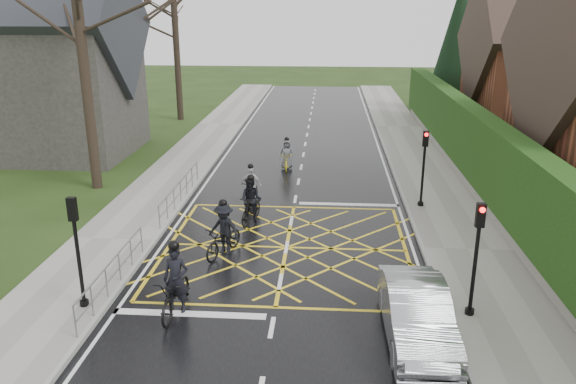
# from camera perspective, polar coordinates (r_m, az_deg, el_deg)

# --- Properties ---
(ground) EXTENTS (120.00, 120.00, 0.00)m
(ground) POSITION_cam_1_polar(r_m,az_deg,el_deg) (19.10, -0.15, -5.66)
(ground) COLOR black
(ground) RESTS_ON ground
(road) EXTENTS (9.00, 80.00, 0.01)m
(road) POSITION_cam_1_polar(r_m,az_deg,el_deg) (19.09, -0.15, -5.65)
(road) COLOR black
(road) RESTS_ON ground
(sidewalk_right) EXTENTS (3.00, 80.00, 0.15)m
(sidewalk_right) POSITION_cam_1_polar(r_m,az_deg,el_deg) (19.59, 17.72, -5.71)
(sidewalk_right) COLOR gray
(sidewalk_right) RESTS_ON ground
(sidewalk_left) EXTENTS (3.00, 80.00, 0.15)m
(sidewalk_left) POSITION_cam_1_polar(r_m,az_deg,el_deg) (20.38, -17.29, -4.72)
(sidewalk_left) COLOR gray
(sidewalk_left) RESTS_ON ground
(stone_wall) EXTENTS (0.50, 38.00, 0.70)m
(stone_wall) POSITION_cam_1_polar(r_m,az_deg,el_deg) (25.37, 18.64, 0.36)
(stone_wall) COLOR slate
(stone_wall) RESTS_ON ground
(hedge) EXTENTS (0.90, 38.00, 2.80)m
(hedge) POSITION_cam_1_polar(r_m,az_deg,el_deg) (24.92, 19.05, 4.19)
(hedge) COLOR #10330E
(hedge) RESTS_ON stone_wall
(house_far) EXTENTS (9.80, 8.80, 10.30)m
(house_far) POSITION_cam_1_polar(r_m,az_deg,el_deg) (38.01, 25.37, 11.51)
(house_far) COLOR brown
(house_far) RESTS_ON ground
(conifer) EXTENTS (4.60, 4.60, 10.00)m
(conifer) POSITION_cam_1_polar(r_m,az_deg,el_deg) (44.49, 16.89, 14.04)
(conifer) COLOR black
(conifer) RESTS_ON ground
(church) EXTENTS (8.80, 7.80, 11.00)m
(church) POSITION_cam_1_polar(r_m,az_deg,el_deg) (33.05, -23.11, 12.01)
(church) COLOR #2D2B28
(church) RESTS_ON ground
(tree_near) EXTENTS (9.24, 9.24, 11.44)m
(tree_near) POSITION_cam_1_polar(r_m,az_deg,el_deg) (25.56, -20.66, 17.57)
(tree_near) COLOR black
(tree_near) RESTS_ON ground
(tree_far) EXTENTS (8.40, 8.40, 10.40)m
(tree_far) POSITION_cam_1_polar(r_m,az_deg,el_deg) (40.80, -11.46, 17.21)
(tree_far) COLOR black
(tree_far) RESTS_ON ground
(railing_south) EXTENTS (0.05, 5.04, 1.03)m
(railing_south) POSITION_cam_1_polar(r_m,az_deg,el_deg) (16.66, -17.40, -7.38)
(railing_south) COLOR slate
(railing_south) RESTS_ON ground
(railing_north) EXTENTS (0.05, 6.04, 1.03)m
(railing_north) POSITION_cam_1_polar(r_m,az_deg,el_deg) (23.28, -10.90, 0.56)
(railing_north) COLOR slate
(railing_north) RESTS_ON ground
(traffic_light_ne) EXTENTS (0.24, 0.31, 3.21)m
(traffic_light_ne) POSITION_cam_1_polar(r_m,az_deg,el_deg) (22.75, 13.58, 2.26)
(traffic_light_ne) COLOR black
(traffic_light_ne) RESTS_ON ground
(traffic_light_se) EXTENTS (0.24, 0.31, 3.21)m
(traffic_light_se) POSITION_cam_1_polar(r_m,az_deg,el_deg) (15.02, 18.49, -6.68)
(traffic_light_se) COLOR black
(traffic_light_se) RESTS_ON ground
(traffic_light_sw) EXTENTS (0.24, 0.31, 3.21)m
(traffic_light_sw) POSITION_cam_1_polar(r_m,az_deg,el_deg) (15.65, -20.54, -5.90)
(traffic_light_sw) COLOR black
(traffic_light_sw) RESTS_ON ground
(cyclist_rear) EXTENTS (0.86, 2.15, 2.05)m
(cyclist_rear) POSITION_cam_1_polar(r_m,az_deg,el_deg) (15.30, -11.32, -9.73)
(cyclist_rear) COLOR black
(cyclist_rear) RESTS_ON ground
(cyclist_back) EXTENTS (0.96, 1.94, 1.87)m
(cyclist_back) POSITION_cam_1_polar(r_m,az_deg,el_deg) (21.07, -3.77, -1.28)
(cyclist_back) COLOR black
(cyclist_back) RESTS_ON ground
(cyclist_mid) EXTENTS (1.38, 2.07, 1.90)m
(cyclist_mid) POSITION_cam_1_polar(r_m,az_deg,el_deg) (18.45, -6.53, -4.32)
(cyclist_mid) COLOR black
(cyclist_mid) RESTS_ON ground
(cyclist_front) EXTENTS (0.96, 1.73, 1.68)m
(cyclist_front) POSITION_cam_1_polar(r_m,az_deg,el_deg) (23.18, -3.80, 0.34)
(cyclist_front) COLOR black
(cyclist_front) RESTS_ON ground
(cyclist_lead) EXTENTS (0.77, 1.72, 1.64)m
(cyclist_lead) POSITION_cam_1_polar(r_m,az_deg,el_deg) (27.98, -0.14, 3.44)
(cyclist_lead) COLOR gold
(cyclist_lead) RESTS_ON ground
(car) EXTENTS (1.57, 4.26, 1.39)m
(car) POSITION_cam_1_polar(r_m,az_deg,el_deg) (14.24, 12.95, -11.98)
(car) COLOR #A2A4A9
(car) RESTS_ON ground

